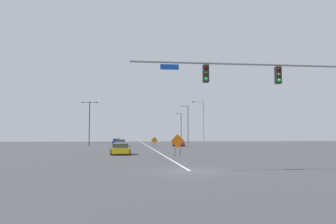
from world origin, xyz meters
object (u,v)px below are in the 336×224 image
object	(u,v)px
street_lamp_far_left	(89,120)
construction_sign_left_lane	(178,142)
car_yellow_passing	(120,149)
car_white_distant	(121,143)
traffic_signal_assembly	(277,84)
car_red_approaching	(178,143)
street_lamp_near_right	(188,123)
street_lamp_far_right	(203,121)
street_lamp_mid_right	(181,127)
car_blue_mid	(117,141)
construction_sign_median_far	(154,141)

from	to	relation	value
street_lamp_far_left	construction_sign_left_lane	world-z (taller)	street_lamp_far_left
street_lamp_far_left	car_yellow_passing	size ratio (longest dim) A/B	2.09
car_white_distant	traffic_signal_assembly	bearing A→B (deg)	-76.29
street_lamp_far_left	car_red_approaching	xyz separation A→B (m)	(17.26, -3.39, -4.46)
street_lamp_near_right	car_yellow_passing	xyz separation A→B (m)	(-15.71, -46.55, -4.68)
street_lamp_far_right	street_lamp_mid_right	xyz separation A→B (m)	(-0.29, 26.36, -0.38)
street_lamp_far_right	car_red_approaching	distance (m)	6.73
traffic_signal_assembly	car_white_distant	distance (m)	45.07
traffic_signal_assembly	street_lamp_near_right	bearing A→B (deg)	84.84
street_lamp_far_left	car_red_approaching	bearing A→B (deg)	-11.11
car_blue_mid	street_lamp_far_right	bearing A→B (deg)	-44.03
street_lamp_far_left	car_blue_mid	distance (m)	16.23
street_lamp_near_right	car_white_distant	bearing A→B (deg)	-128.95
construction_sign_median_far	traffic_signal_assembly	bearing A→B (deg)	-83.76
street_lamp_far_right	car_yellow_passing	distance (m)	31.99
construction_sign_left_lane	car_yellow_passing	bearing A→B (deg)	147.04
car_red_approaching	construction_sign_left_lane	bearing A→B (deg)	-98.63
traffic_signal_assembly	construction_sign_median_far	bearing A→B (deg)	96.24
street_lamp_near_right	construction_sign_median_far	distance (m)	25.57
street_lamp_far_left	car_blue_mid	world-z (taller)	street_lamp_far_left
construction_sign_left_lane	car_yellow_passing	world-z (taller)	construction_sign_left_lane
street_lamp_near_right	street_lamp_far_right	bearing A→B (deg)	-90.93
street_lamp_near_right	construction_sign_median_far	xyz separation A→B (m)	(-10.22, -23.07, -4.15)
car_red_approaching	street_lamp_far_left	bearing A→B (deg)	168.89
street_lamp_far_left	street_lamp_mid_right	distance (m)	32.76
traffic_signal_assembly	street_lamp_mid_right	distance (m)	71.54
car_yellow_passing	car_white_distant	size ratio (longest dim) A/B	0.95
street_lamp_far_left	car_red_approaching	distance (m)	18.15
street_lamp_far_left	construction_sign_median_far	distance (m)	14.50
street_lamp_far_right	street_lamp_near_right	xyz separation A→B (m)	(0.31, 18.84, 0.36)
construction_sign_left_lane	car_yellow_passing	size ratio (longest dim) A/B	0.53
street_lamp_mid_right	construction_sign_left_lane	size ratio (longest dim) A/B	3.73
street_lamp_mid_right	car_blue_mid	world-z (taller)	street_lamp_mid_right
street_lamp_far_right	street_lamp_far_left	distance (m)	22.42
car_blue_mid	construction_sign_left_lane	bearing A→B (deg)	-80.71
street_lamp_mid_right	construction_sign_median_far	bearing A→B (deg)	-107.46
traffic_signal_assembly	car_white_distant	world-z (taller)	traffic_signal_assembly
street_lamp_far_right	car_red_approaching	bearing A→B (deg)	-165.93
street_lamp_mid_right	street_lamp_near_right	distance (m)	7.57
traffic_signal_assembly	car_white_distant	size ratio (longest dim) A/B	3.11
traffic_signal_assembly	car_yellow_passing	size ratio (longest dim) A/B	3.26
street_lamp_mid_right	construction_sign_left_lane	distance (m)	58.64
street_lamp_far_right	car_blue_mid	bearing A→B (deg)	135.97
construction_sign_median_far	car_red_approaching	bearing A→B (deg)	31.34
traffic_signal_assembly	street_lamp_far_right	distance (m)	45.32
car_red_approaching	construction_sign_median_far	bearing A→B (deg)	-148.66
construction_sign_left_lane	car_blue_mid	bearing A→B (deg)	99.29
car_yellow_passing	car_white_distant	distance (m)	26.28
street_lamp_near_right	car_yellow_passing	size ratio (longest dim) A/B	2.30
street_lamp_mid_right	construction_sign_median_far	distance (m)	32.24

